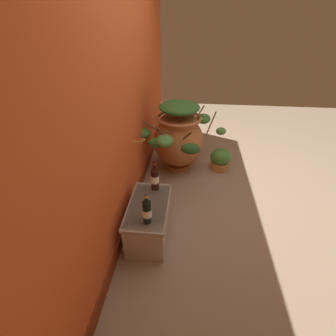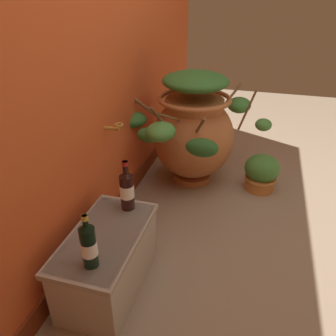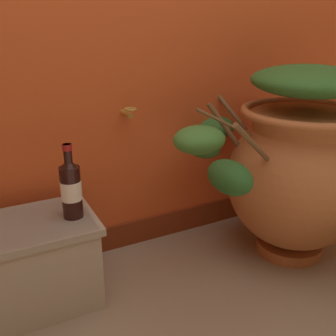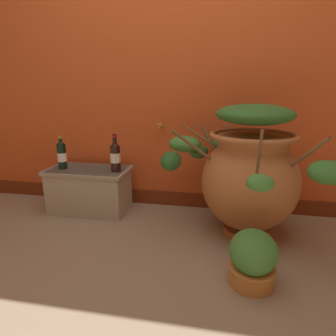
{
  "view_description": "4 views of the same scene",
  "coord_description": "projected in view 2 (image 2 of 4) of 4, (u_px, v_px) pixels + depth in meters",
  "views": [
    {
      "loc": [
        -2.36,
        0.5,
        1.85
      ],
      "look_at": [
        -0.08,
        0.74,
        0.41
      ],
      "focal_mm": 26.63,
      "sensor_mm": 36.0,
      "label": 1
    },
    {
      "loc": [
        -1.88,
        0.17,
        1.51
      ],
      "look_at": [
        0.01,
        0.71,
        0.42
      ],
      "focal_mm": 36.11,
      "sensor_mm": 36.0,
      "label": 2
    },
    {
      "loc": [
        -0.7,
        -0.56,
        1.1
      ],
      "look_at": [
        -0.02,
        0.76,
        0.53
      ],
      "focal_mm": 41.42,
      "sensor_mm": 36.0,
      "label": 3
    },
    {
      "loc": [
        0.43,
        -1.32,
        1.02
      ],
      "look_at": [
        0.02,
        0.82,
        0.42
      ],
      "focal_mm": 31.35,
      "sensor_mm": 36.0,
      "label": 4
    }
  ],
  "objects": [
    {
      "name": "ground_plane",
      "position": [
        269.0,
        238.0,
        2.27
      ],
      "size": [
        7.0,
        7.0,
        0.0
      ],
      "primitive_type": "plane",
      "color": "gray"
    },
    {
      "name": "potted_shrub",
      "position": [
        261.0,
        173.0,
        2.74
      ],
      "size": [
        0.26,
        0.28,
        0.31
      ],
      "color": "#CC7F3D",
      "rests_on": "ground_plane"
    },
    {
      "name": "wine_bottle_left",
      "position": [
        89.0,
        244.0,
        1.5
      ],
      "size": [
        0.07,
        0.07,
        0.28
      ],
      "color": "black",
      "rests_on": "stone_ledge"
    },
    {
      "name": "back_wall",
      "position": [
        86.0,
        25.0,
        1.93
      ],
      "size": [
        4.4,
        0.33,
        2.6
      ],
      "color": "#D15123",
      "rests_on": "ground_plane"
    },
    {
      "name": "terracotta_urn",
      "position": [
        193.0,
        130.0,
        2.72
      ],
      "size": [
        1.08,
        1.17,
        0.92
      ],
      "color": "#B26638",
      "rests_on": "ground_plane"
    },
    {
      "name": "stone_ledge",
      "position": [
        108.0,
        259.0,
        1.82
      ],
      "size": [
        0.68,
        0.36,
        0.37
      ],
      "color": "#B2A893",
      "rests_on": "ground_plane"
    },
    {
      "name": "wine_bottle_middle",
      "position": [
        127.0,
        188.0,
        1.89
      ],
      "size": [
        0.08,
        0.08,
        0.3
      ],
      "color": "black",
      "rests_on": "stone_ledge"
    }
  ]
}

